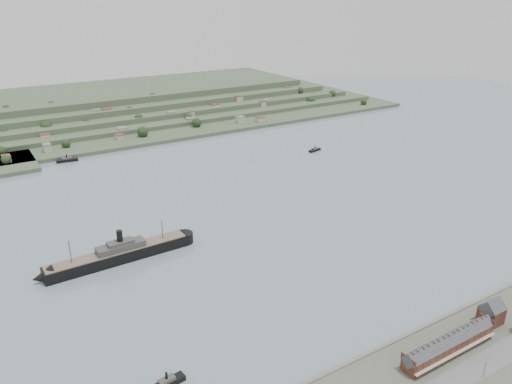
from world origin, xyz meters
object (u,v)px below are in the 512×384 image
terrace_row (449,344)px  steamship (115,256)px  tugboat (167,383)px  gabled_building (491,312)px

terrace_row → steamship: steamship is taller
steamship → tugboat: bearing=-96.4°
tugboat → gabled_building: bearing=-16.7°
gabled_building → terrace_row: bearing=-173.9°
terrace_row → gabled_building: bearing=6.1°
gabled_building → steamship: bearing=131.2°
terrace_row → steamship: bearing=122.3°
gabled_building → tugboat: (-157.32, 47.16, -6.38)m
terrace_row → gabled_building: gabled_building is taller
terrace_row → steamship: (-106.69, 168.85, -2.24)m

